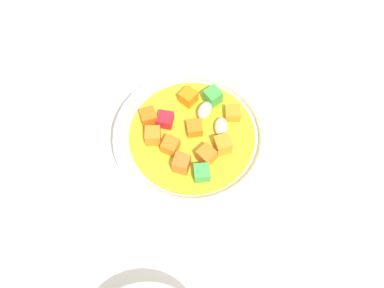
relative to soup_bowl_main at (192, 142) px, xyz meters
The scene contains 3 objects.
ground_plane 3.67cm from the soup_bowl_main, behind, with size 140.00×140.00×2.00cm, color silver.
soup_bowl_main is the anchor object (origin of this frame).
spoon 13.29cm from the soup_bowl_main, 47.97° to the right, with size 16.45×17.08×0.83cm.
Camera 1 is at (-21.21, -11.22, 48.32)cm, focal length 47.12 mm.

